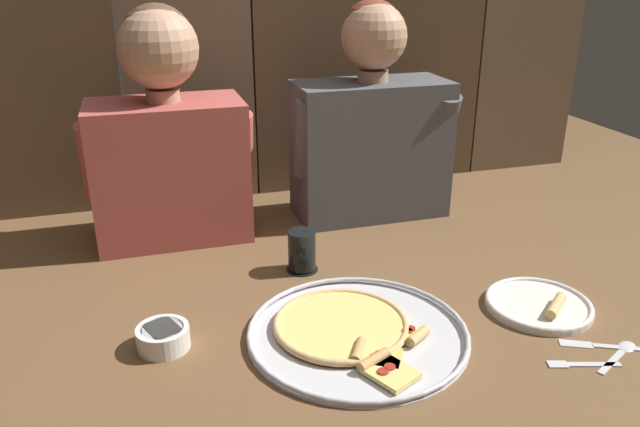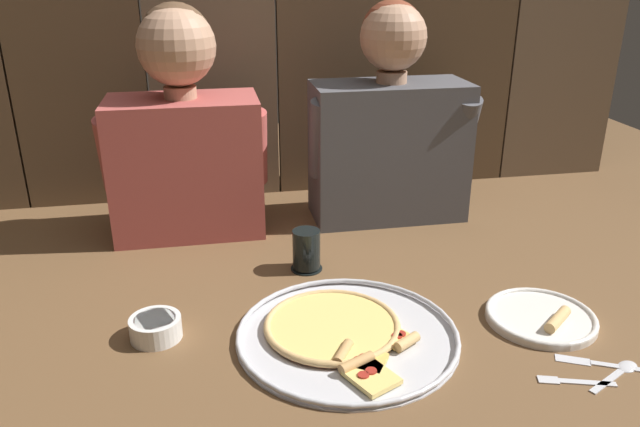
{
  "view_description": "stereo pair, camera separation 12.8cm",
  "coord_description": "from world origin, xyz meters",
  "px_view_note": "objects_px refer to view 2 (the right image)",
  "views": [
    {
      "loc": [
        -0.34,
        -1.04,
        0.67
      ],
      "look_at": [
        0.01,
        0.1,
        0.18
      ],
      "focal_mm": 34.67,
      "sensor_mm": 36.0,
      "label": 1
    },
    {
      "loc": [
        -0.21,
        -1.07,
        0.67
      ],
      "look_at": [
        0.01,
        0.1,
        0.18
      ],
      "focal_mm": 34.67,
      "sensor_mm": 36.0,
      "label": 2
    }
  ],
  "objects_px": {
    "dipping_bowl": "(156,327)",
    "diner_right": "(390,126)",
    "drinking_glass": "(306,251)",
    "diner_left": "(184,132)",
    "pizza_tray": "(342,332)",
    "dinner_plate": "(541,317)"
  },
  "relations": [
    {
      "from": "drinking_glass",
      "to": "diner_left",
      "type": "relative_size",
      "value": 0.17
    },
    {
      "from": "pizza_tray",
      "to": "drinking_glass",
      "type": "xyz_separation_m",
      "value": [
        -0.02,
        0.29,
        0.04
      ]
    },
    {
      "from": "dinner_plate",
      "to": "diner_left",
      "type": "relative_size",
      "value": 0.37
    },
    {
      "from": "dinner_plate",
      "to": "diner_right",
      "type": "distance_m",
      "value": 0.66
    },
    {
      "from": "pizza_tray",
      "to": "diner_left",
      "type": "bearing_deg",
      "value": 116.28
    },
    {
      "from": "drinking_glass",
      "to": "diner_left",
      "type": "bearing_deg",
      "value": 132.45
    },
    {
      "from": "dipping_bowl",
      "to": "diner_right",
      "type": "height_order",
      "value": "diner_right"
    },
    {
      "from": "diner_right",
      "to": "pizza_tray",
      "type": "bearing_deg",
      "value": -113.84
    },
    {
      "from": "dipping_bowl",
      "to": "pizza_tray",
      "type": "bearing_deg",
      "value": -10.19
    },
    {
      "from": "drinking_glass",
      "to": "diner_left",
      "type": "distance_m",
      "value": 0.45
    },
    {
      "from": "pizza_tray",
      "to": "dipping_bowl",
      "type": "distance_m",
      "value": 0.36
    },
    {
      "from": "dipping_bowl",
      "to": "diner_right",
      "type": "bearing_deg",
      "value": 40.4
    },
    {
      "from": "dinner_plate",
      "to": "diner_left",
      "type": "xyz_separation_m",
      "value": [
        -0.69,
        0.6,
        0.26
      ]
    },
    {
      "from": "pizza_tray",
      "to": "diner_left",
      "type": "height_order",
      "value": "diner_left"
    },
    {
      "from": "dipping_bowl",
      "to": "diner_left",
      "type": "height_order",
      "value": "diner_left"
    },
    {
      "from": "dinner_plate",
      "to": "drinking_glass",
      "type": "xyz_separation_m",
      "value": [
        -0.42,
        0.31,
        0.04
      ]
    },
    {
      "from": "diner_left",
      "to": "dipping_bowl",
      "type": "bearing_deg",
      "value": -97.07
    },
    {
      "from": "pizza_tray",
      "to": "dipping_bowl",
      "type": "bearing_deg",
      "value": 169.81
    },
    {
      "from": "drinking_glass",
      "to": "dipping_bowl",
      "type": "bearing_deg",
      "value": -145.43
    },
    {
      "from": "pizza_tray",
      "to": "diner_right",
      "type": "relative_size",
      "value": 0.73
    },
    {
      "from": "dipping_bowl",
      "to": "diner_left",
      "type": "bearing_deg",
      "value": 82.93
    },
    {
      "from": "pizza_tray",
      "to": "diner_right",
      "type": "xyz_separation_m",
      "value": [
        0.26,
        0.58,
        0.25
      ]
    }
  ]
}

